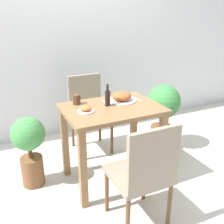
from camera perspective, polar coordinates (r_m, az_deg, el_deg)
name	(u,v)px	position (r m, az deg, el deg)	size (l,w,h in m)	color
ground_plane	(112,178)	(2.74, 0.00, -14.10)	(16.00, 16.00, 0.00)	beige
wall_back	(68,35)	(3.42, -9.49, 16.29)	(8.00, 0.05, 2.60)	silver
dining_table	(112,122)	(2.43, 0.00, -2.21)	(0.88, 0.63, 0.77)	olive
chair_near	(144,172)	(1.96, 6.93, -12.77)	(0.42, 0.42, 0.89)	gray
chair_far	(89,109)	(3.09, -5.12, 0.64)	(0.42, 0.42, 0.89)	gray
food_plate	(122,97)	(2.52, 2.09, 3.29)	(0.27, 0.27, 0.09)	white
side_plate	(86,109)	(2.26, -5.74, 0.58)	(0.15, 0.15, 0.06)	white
drink_cup	(77,99)	(2.45, -7.73, 2.73)	(0.07, 0.07, 0.09)	#4C331E
sauce_bottle	(108,97)	(2.38, -0.95, 3.19)	(0.05, 0.05, 0.21)	black
fork_utensil	(106,103)	(2.46, -1.34, 1.90)	(0.03, 0.20, 0.00)	silver
spoon_utensil	(136,99)	(2.60, 5.31, 2.94)	(0.04, 0.18, 0.00)	silver
potted_plant_left	(29,145)	(2.55, -17.53, -6.95)	(0.31, 0.31, 0.70)	brown
potted_plant_right	(163,111)	(3.12, 11.03, 0.23)	(0.39, 0.39, 0.79)	brown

